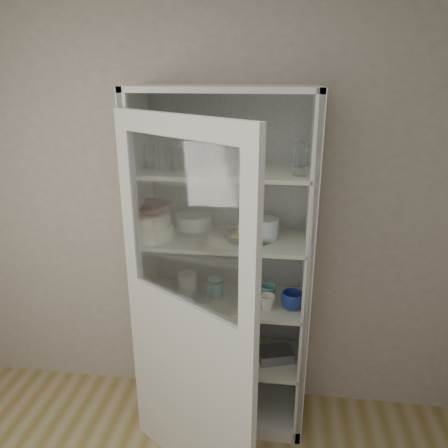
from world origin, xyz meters
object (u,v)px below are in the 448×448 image
Objects in this scene: terracotta_bowl at (150,208)px; mug_teal at (269,292)px; pantry_cabinet at (225,281)px; yellow_trivet at (249,234)px; goblet_0 at (195,152)px; teal_jar at (215,288)px; mug_white at (267,302)px; measuring_cups at (201,297)px; cupboard_door at (186,340)px; glass_platter at (249,236)px; goblet_3 at (300,152)px; grey_bowl_stack at (267,229)px; white_ramekin at (250,228)px; cream_bowl at (151,218)px; mug_blue at (292,300)px; goblet_1 at (226,149)px; cream_dish at (196,349)px; white_canister at (188,284)px; goblet_2 at (248,152)px; plate_stack_back at (194,220)px; plate_stack_front at (152,231)px; tin_box at (275,355)px.

terracotta_bowl reaches higher than mug_teal.
pantry_cabinet is 12.56× the size of yellow_trivet.
goblet_0 is 1.33× the size of teal_jar.
measuring_cups is (-0.40, 0.05, -0.02)m from mug_white.
glass_platter is at bearing 95.04° from cupboard_door.
goblet_3 reaches higher than mug_white.
terracotta_bowl is 1.68× the size of grey_bowl_stack.
teal_jar is at bearing 178.14° from white_ramekin.
mug_blue is (0.82, -0.00, -0.47)m from cream_bowl.
goblet_1 is at bearing 60.17° from teal_jar.
cupboard_door reaches higher than cream_dish.
white_ramekin is at bearing -1.96° from white_canister.
grey_bowl_stack is (0.12, -0.11, -0.42)m from goblet_2.
yellow_trivet is 1.21× the size of white_canister.
cream_dish is at bearing 130.16° from cupboard_door.
terracotta_bowl is at bearing -167.16° from goblet_3.
goblet_1 is 1.96× the size of mug_white.
measuring_cups is at bearing -169.51° from white_ramekin.
cupboard_door reaches higher than mug_white.
goblet_2 reaches higher than white_ramekin.
mug_teal reaches higher than cream_dish.
mug_blue is at bearing 10.95° from mug_white.
white_ramekin is (0.35, -0.13, 0.02)m from plate_stack_back.
plate_stack_front is 0.56m from glass_platter.
plate_stack_front is 1.83× the size of white_canister.
terracotta_bowl is 0.55m from white_canister.
yellow_trivet is 0.04m from white_ramekin.
plate_stack_front is (-0.82, -0.19, -0.44)m from goblet_3.
cream_bowl is 0.66m from grey_bowl_stack.
glass_platter is at bearing 137.31° from mug_white.
goblet_1 is at bearing 112.48° from cupboard_door.
cupboard_door is at bearing -119.72° from white_ramekin.
grey_bowl_stack reaches higher than mug_white.
pantry_cabinet is 9.60× the size of cream_dish.
measuring_cups is (-0.28, -0.05, -0.44)m from white_ramekin.
cream_bowl is at bearing 0.00° from plate_stack_front.
goblet_0 is 1.35m from tin_box.
measuring_cups is at bearing -148.01° from goblet_2.
goblet_3 is at bearing 8.76° from white_canister.
grey_bowl_stack is at bearing 6.22° from plate_stack_front.
white_ramekin is 1.09× the size of grey_bowl_stack.
glass_platter is (0.02, -0.11, -0.47)m from goblet_2.
grey_bowl_stack reaches higher than yellow_trivet.
goblet_1 is at bearing 134.30° from mug_blue.
plate_stack_front is at bearing -173.78° from grey_bowl_stack.
mug_white is at bearing -19.59° from teal_jar.
cream_bowl reaches higher than glass_platter.
pantry_cabinet is at bearing 39.02° from measuring_cups.
white_ramekin is at bearing 177.74° from grey_bowl_stack.
goblet_2 is at bearing 19.10° from plate_stack_front.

